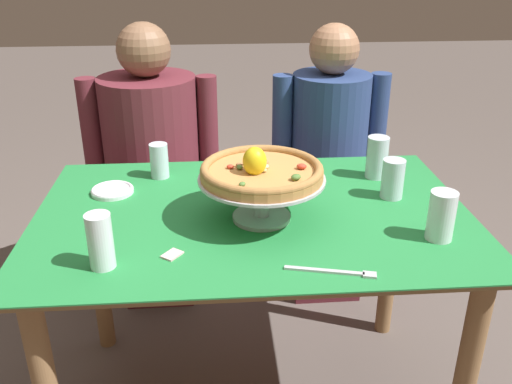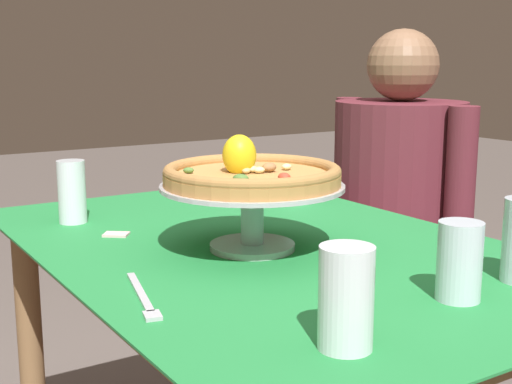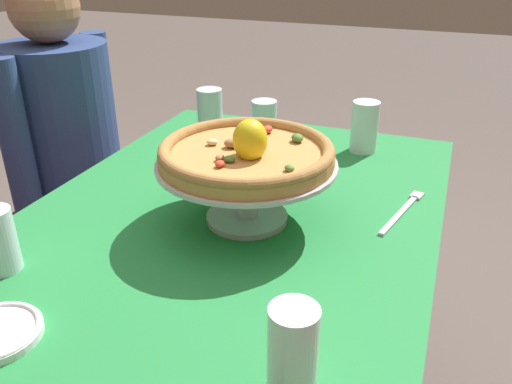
# 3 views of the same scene
# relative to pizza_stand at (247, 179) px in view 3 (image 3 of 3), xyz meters

# --- Properties ---
(dining_table) EXTENTS (1.25, 0.83, 0.72)m
(dining_table) POSITION_rel_pizza_stand_xyz_m (-0.02, 0.04, -0.20)
(dining_table) COLOR olive
(dining_table) RESTS_ON ground
(pizza_stand) EXTENTS (0.35, 0.35, 0.13)m
(pizza_stand) POSITION_rel_pizza_stand_xyz_m (0.00, 0.00, 0.00)
(pizza_stand) COLOR #B7B7C1
(pizza_stand) RESTS_ON dining_table
(pizza) EXTENTS (0.34, 0.34, 0.09)m
(pizza) POSITION_rel_pizza_stand_xyz_m (-0.00, -0.00, 0.06)
(pizza) COLOR #BC8447
(pizza) RESTS_ON pizza_stand
(water_glass_side_right) EXTENTS (0.07, 0.07, 0.12)m
(water_glass_side_right) POSITION_rel_pizza_stand_xyz_m (0.41, 0.11, -0.04)
(water_glass_side_right) COLOR silver
(water_glass_side_right) RESTS_ON dining_table
(water_glass_front_left) EXTENTS (0.06, 0.06, 0.14)m
(water_glass_front_left) POSITION_rel_pizza_stand_xyz_m (-0.40, -0.22, -0.03)
(water_glass_front_left) COLOR white
(water_glass_front_left) RESTS_ON dining_table
(water_glass_front_right) EXTENTS (0.07, 0.07, 0.13)m
(water_glass_front_right) POSITION_rel_pizza_stand_xyz_m (0.45, -0.15, -0.03)
(water_glass_front_right) COLOR white
(water_glass_front_right) RESTS_ON dining_table
(water_glass_back_right) EXTENTS (0.07, 0.07, 0.14)m
(water_glass_back_right) POSITION_rel_pizza_stand_xyz_m (0.40, 0.27, -0.03)
(water_glass_back_right) COLOR silver
(water_glass_back_right) RESTS_ON dining_table
(dinner_fork) EXTENTS (0.22, 0.07, 0.01)m
(dinner_fork) POSITION_rel_pizza_stand_xyz_m (0.15, -0.29, -0.09)
(dinner_fork) COLOR #B7B7C1
(dinner_fork) RESTS_ON dining_table
(sugar_packet) EXTENTS (0.06, 0.06, 0.00)m
(sugar_packet) POSITION_rel_pizza_stand_xyz_m (-0.24, -0.18, -0.09)
(sugar_packet) COLOR beige
(sugar_packet) RESTS_ON dining_table
(diner_right) EXTENTS (0.47, 0.32, 1.15)m
(diner_right) POSITION_rel_pizza_stand_xyz_m (0.34, 0.73, -0.27)
(diner_right) COLOR maroon
(diner_right) RESTS_ON ground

